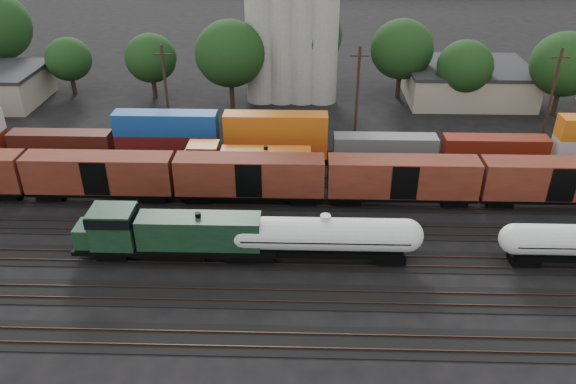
{
  "coord_description": "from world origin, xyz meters",
  "views": [
    {
      "loc": [
        5.31,
        -45.3,
        29.41
      ],
      "look_at": [
        3.93,
        2.0,
        3.0
      ],
      "focal_mm": 35.0,
      "sensor_mm": 36.0,
      "label": 1
    }
  ],
  "objects_px": {
    "grain_silo": "(290,25)",
    "tank_car_a": "(325,236)",
    "green_locomotive": "(164,233)",
    "orange_locomotive": "(241,161)"
  },
  "relations": [
    {
      "from": "grain_silo",
      "to": "green_locomotive",
      "type": "bearing_deg",
      "value": -103.54
    },
    {
      "from": "green_locomotive",
      "to": "orange_locomotive",
      "type": "bearing_deg",
      "value": 71.21
    },
    {
      "from": "green_locomotive",
      "to": "grain_silo",
      "type": "distance_m",
      "value": 43.04
    },
    {
      "from": "tank_car_a",
      "to": "grain_silo",
      "type": "distance_m",
      "value": 42.09
    },
    {
      "from": "tank_car_a",
      "to": "grain_silo",
      "type": "height_order",
      "value": "grain_silo"
    },
    {
      "from": "green_locomotive",
      "to": "tank_car_a",
      "type": "relative_size",
      "value": 1.05
    },
    {
      "from": "tank_car_a",
      "to": "orange_locomotive",
      "type": "xyz_separation_m",
      "value": [
        -8.79,
        15.0,
        -0.29
      ]
    },
    {
      "from": "green_locomotive",
      "to": "orange_locomotive",
      "type": "xyz_separation_m",
      "value": [
        5.1,
        15.0,
        -0.31
      ]
    },
    {
      "from": "grain_silo",
      "to": "tank_car_a",
      "type": "bearing_deg",
      "value": -84.4
    },
    {
      "from": "green_locomotive",
      "to": "orange_locomotive",
      "type": "relative_size",
      "value": 1.08
    }
  ]
}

